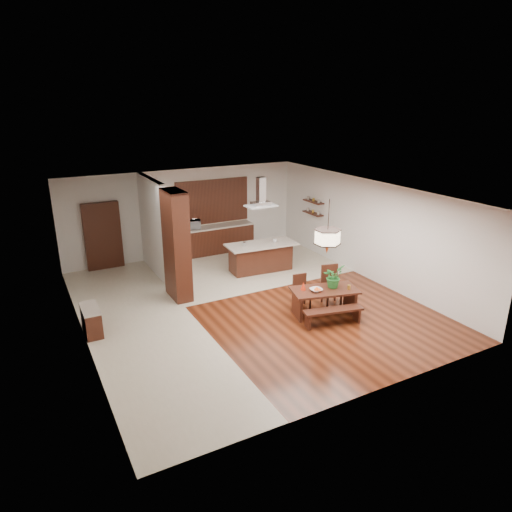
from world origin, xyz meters
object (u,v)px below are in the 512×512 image
kitchen_island (261,257)px  island_cup (275,241)px  dining_table (324,296)px  dining_chair_left (302,292)px  dining_chair_right (332,286)px  fruit_bowl (316,290)px  dining_bench (333,317)px  microwave (193,224)px  hallway_console (91,321)px  pendant_lantern (328,227)px  foliage_plant (333,276)px  range_hood (261,192)px

kitchen_island → island_cup: 0.65m
dining_table → kitchen_island: bearing=88.6°
dining_chair_left → dining_chair_right: dining_chair_right is taller
dining_chair_left → fruit_bowl: bearing=-82.6°
dining_chair_right → fruit_bowl: 0.88m
dining_chair_right → fruit_bowl: bearing=-140.4°
dining_bench → microwave: (-1.09, 6.28, 0.89)m
dining_chair_left → kitchen_island: 2.84m
hallway_console → dining_bench: 5.54m
kitchen_island → microwave: size_ratio=4.21×
pendant_lantern → kitchen_island: 3.84m
pendant_lantern → kitchen_island: size_ratio=0.59×
fruit_bowl → microwave: size_ratio=0.55×
hallway_console → island_cup: island_cup is taller
kitchen_island → microwave: microwave is taller
dining_chair_right → island_cup: size_ratio=8.64×
pendant_lantern → microwave: pendant_lantern is taller
dining_chair_left → pendant_lantern: bearing=-58.4°
hallway_console → microwave: bearing=45.4°
foliage_plant → range_hood: size_ratio=0.62×
dining_table → fruit_bowl: (-0.26, -0.00, 0.21)m
dining_chair_right → kitchen_island: (-0.43, 3.02, -0.06)m
hallway_console → dining_table: size_ratio=0.50×
foliage_plant → kitchen_island: size_ratio=0.25×
range_hood → foliage_plant: bearing=-87.1°
pendant_lantern → dining_chair_left: bearing=114.6°
dining_table → island_cup: island_cup is taller
microwave → hallway_console: bearing=-118.8°
fruit_bowl → pendant_lantern: bearing=0.3°
dining_table → pendant_lantern: (0.00, -0.00, 1.76)m
island_cup → foliage_plant: bearing=-94.5°
dining_table → kitchen_island: 3.39m
dining_bench → foliage_plant: bearing=55.4°
dining_bench → dining_chair_right: dining_chair_right is taller
dining_table → kitchen_island: (0.08, 3.39, -0.04)m
dining_bench → microwave: microwave is taller
foliage_plant → kitchen_island: foliage_plant is taller
fruit_bowl → kitchen_island: 3.42m
dining_bench → dining_chair_right: 1.18m
dining_chair_left → kitchen_island: bearing=90.0°
foliage_plant → microwave: bearing=104.7°
hallway_console → range_hood: range_hood is taller
microwave → kitchen_island: bearing=-44.6°
dining_table → dining_chair_right: size_ratio=1.70×
fruit_bowl → range_hood: range_hood is taller
hallway_console → range_hood: (5.30, 1.71, 2.15)m
dining_table → foliage_plant: size_ratio=3.12×
dining_chair_left → foliage_plant: (0.52, -0.55, 0.52)m
dining_chair_left → dining_bench: bearing=-77.1°
dining_chair_left → range_hood: (0.35, 2.82, 2.03)m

